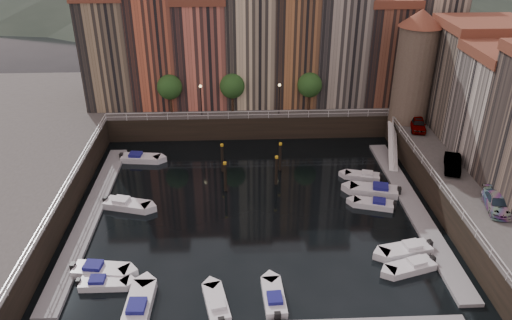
{
  "coord_description": "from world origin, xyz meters",
  "views": [
    {
      "loc": [
        -1.63,
        -42.92,
        27.88
      ],
      "look_at": [
        0.44,
        4.0,
        3.26
      ],
      "focal_mm": 35.0,
      "sensor_mm": 36.0,
      "label": 1
    }
  ],
  "objects_px": {
    "boat_left_0": "(103,283)",
    "car_b": "(452,164)",
    "boat_left_1": "(100,270)",
    "mooring_pilings": "(251,166)",
    "car_a": "(418,125)",
    "corner_tower": "(415,65)",
    "car_c": "(496,204)",
    "boat_left_3": "(126,204)",
    "gangway": "(393,144)"
  },
  "relations": [
    {
      "from": "corner_tower",
      "to": "boat_left_3",
      "type": "bearing_deg",
      "value": -156.73
    },
    {
      "from": "mooring_pilings",
      "to": "car_a",
      "type": "relative_size",
      "value": 1.65
    },
    {
      "from": "car_c",
      "to": "mooring_pilings",
      "type": "bearing_deg",
      "value": 161.62
    },
    {
      "from": "boat_left_1",
      "to": "car_b",
      "type": "relative_size",
      "value": 1.16
    },
    {
      "from": "mooring_pilings",
      "to": "car_a",
      "type": "height_order",
      "value": "car_a"
    },
    {
      "from": "boat_left_1",
      "to": "car_a",
      "type": "xyz_separation_m",
      "value": [
        33.6,
        21.25,
        3.34
      ]
    },
    {
      "from": "car_b",
      "to": "boat_left_3",
      "type": "bearing_deg",
      "value": -158.59
    },
    {
      "from": "car_c",
      "to": "car_a",
      "type": "bearing_deg",
      "value": 104.38
    },
    {
      "from": "boat_left_0",
      "to": "boat_left_3",
      "type": "relative_size",
      "value": 0.82
    },
    {
      "from": "corner_tower",
      "to": "boat_left_3",
      "type": "distance_m",
      "value": 37.15
    },
    {
      "from": "corner_tower",
      "to": "mooring_pilings",
      "type": "xyz_separation_m",
      "value": [
        -20.02,
        -8.79,
        -8.54
      ]
    },
    {
      "from": "boat_left_0",
      "to": "car_b",
      "type": "distance_m",
      "value": 35.69
    },
    {
      "from": "corner_tower",
      "to": "gangway",
      "type": "relative_size",
      "value": 1.66
    },
    {
      "from": "mooring_pilings",
      "to": "car_c",
      "type": "bearing_deg",
      "value": -28.73
    },
    {
      "from": "car_a",
      "to": "corner_tower",
      "type": "bearing_deg",
      "value": 109.78
    },
    {
      "from": "boat_left_0",
      "to": "boat_left_3",
      "type": "xyz_separation_m",
      "value": [
        -0.28,
        11.67,
        0.06
      ]
    },
    {
      "from": "car_a",
      "to": "car_b",
      "type": "height_order",
      "value": "car_a"
    },
    {
      "from": "corner_tower",
      "to": "gangway",
      "type": "distance_m",
      "value": 9.86
    },
    {
      "from": "car_b",
      "to": "car_c",
      "type": "distance_m",
      "value": 7.55
    },
    {
      "from": "corner_tower",
      "to": "car_a",
      "type": "xyz_separation_m",
      "value": [
        0.35,
        -3.03,
        -6.47
      ]
    },
    {
      "from": "boat_left_0",
      "to": "boat_left_1",
      "type": "xyz_separation_m",
      "value": [
        -0.6,
        1.54,
        0.06
      ]
    },
    {
      "from": "corner_tower",
      "to": "boat_left_1",
      "type": "bearing_deg",
      "value": -143.86
    },
    {
      "from": "gangway",
      "to": "car_b",
      "type": "xyz_separation_m",
      "value": [
        3.46,
        -8.67,
        1.79
      ]
    },
    {
      "from": "gangway",
      "to": "mooring_pilings",
      "type": "height_order",
      "value": "gangway"
    },
    {
      "from": "car_a",
      "to": "car_c",
      "type": "xyz_separation_m",
      "value": [
        1.24,
        -17.61,
        -0.06
      ]
    },
    {
      "from": "corner_tower",
      "to": "boat_left_3",
      "type": "height_order",
      "value": "corner_tower"
    },
    {
      "from": "corner_tower",
      "to": "car_b",
      "type": "relative_size",
      "value": 3.22
    },
    {
      "from": "corner_tower",
      "to": "gangway",
      "type": "xyz_separation_m",
      "value": [
        -2.9,
        -4.5,
        -8.28
      ]
    },
    {
      "from": "corner_tower",
      "to": "car_c",
      "type": "distance_m",
      "value": 21.71
    },
    {
      "from": "boat_left_3",
      "to": "car_c",
      "type": "height_order",
      "value": "car_c"
    },
    {
      "from": "gangway",
      "to": "boat_left_0",
      "type": "distance_m",
      "value": 36.63
    },
    {
      "from": "mooring_pilings",
      "to": "boat_left_0",
      "type": "xyz_separation_m",
      "value": [
        -12.62,
        -17.03,
        -1.33
      ]
    },
    {
      "from": "boat_left_3",
      "to": "boat_left_1",
      "type": "bearing_deg",
      "value": -76.12
    },
    {
      "from": "boat_left_0",
      "to": "boat_left_3",
      "type": "distance_m",
      "value": 11.67
    },
    {
      "from": "corner_tower",
      "to": "car_b",
      "type": "distance_m",
      "value": 14.69
    },
    {
      "from": "car_a",
      "to": "car_c",
      "type": "relative_size",
      "value": 0.93
    },
    {
      "from": "gangway",
      "to": "boat_left_3",
      "type": "height_order",
      "value": "gangway"
    },
    {
      "from": "car_c",
      "to": "gangway",
      "type": "bearing_deg",
      "value": 115.91
    },
    {
      "from": "boat_left_0",
      "to": "boat_left_1",
      "type": "distance_m",
      "value": 1.66
    },
    {
      "from": "gangway",
      "to": "corner_tower",
      "type": "bearing_deg",
      "value": 57.2
    },
    {
      "from": "mooring_pilings",
      "to": "car_b",
      "type": "xyz_separation_m",
      "value": [
        20.58,
        -4.37,
        2.06
      ]
    },
    {
      "from": "car_a",
      "to": "car_b",
      "type": "bearing_deg",
      "value": -75.7
    },
    {
      "from": "mooring_pilings",
      "to": "boat_left_0",
      "type": "height_order",
      "value": "mooring_pilings"
    },
    {
      "from": "corner_tower",
      "to": "boat_left_1",
      "type": "distance_m",
      "value": 42.32
    },
    {
      "from": "boat_left_1",
      "to": "car_b",
      "type": "height_order",
      "value": "car_b"
    },
    {
      "from": "car_b",
      "to": "car_a",
      "type": "bearing_deg",
      "value": 110.87
    },
    {
      "from": "boat_left_0",
      "to": "boat_left_3",
      "type": "bearing_deg",
      "value": 91.65
    },
    {
      "from": "boat_left_0",
      "to": "gangway",
      "type": "bearing_deg",
      "value": 35.92
    },
    {
      "from": "boat_left_3",
      "to": "car_c",
      "type": "distance_m",
      "value": 35.27
    },
    {
      "from": "mooring_pilings",
      "to": "boat_left_0",
      "type": "relative_size",
      "value": 1.69
    }
  ]
}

